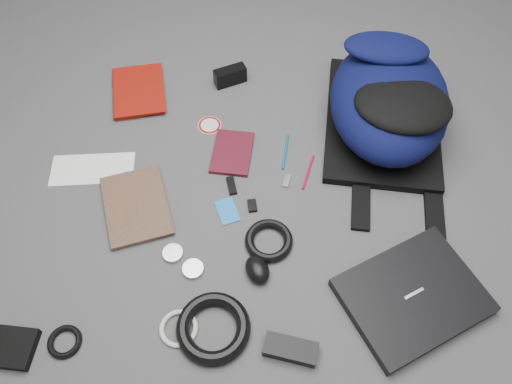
{
  "coord_description": "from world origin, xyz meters",
  "views": [
    {
      "loc": [
        -0.0,
        -0.77,
        1.21
      ],
      "look_at": [
        0.0,
        0.0,
        0.02
      ],
      "focal_mm": 35.0,
      "sensor_mm": 36.0,
      "label": 1
    }
  ],
  "objects_px": {
    "mouse": "(257,270)",
    "power_brick": "(291,349)",
    "comic_book": "(105,214)",
    "pouch": "(14,348)",
    "laptop": "(412,296)",
    "compact_camera": "(230,76)",
    "backpack": "(389,99)",
    "dvd_case": "(232,153)",
    "textbook_red": "(113,94)"
  },
  "relations": [
    {
      "from": "mouse",
      "to": "pouch",
      "type": "xyz_separation_m",
      "value": [
        -0.58,
        -0.2,
        -0.01
      ]
    },
    {
      "from": "laptop",
      "to": "mouse",
      "type": "relative_size",
      "value": 4.05
    },
    {
      "from": "backpack",
      "to": "pouch",
      "type": "bearing_deg",
      "value": -136.57
    },
    {
      "from": "laptop",
      "to": "pouch",
      "type": "bearing_deg",
      "value": 160.21
    },
    {
      "from": "backpack",
      "to": "compact_camera",
      "type": "xyz_separation_m",
      "value": [
        -0.48,
        0.19,
        -0.08
      ]
    },
    {
      "from": "backpack",
      "to": "comic_book",
      "type": "bearing_deg",
      "value": -150.32
    },
    {
      "from": "power_brick",
      "to": "comic_book",
      "type": "bearing_deg",
      "value": 156.85
    },
    {
      "from": "dvd_case",
      "to": "power_brick",
      "type": "distance_m",
      "value": 0.61
    },
    {
      "from": "textbook_red",
      "to": "dvd_case",
      "type": "xyz_separation_m",
      "value": [
        0.4,
        -0.24,
        -0.01
      ]
    },
    {
      "from": "laptop",
      "to": "dvd_case",
      "type": "xyz_separation_m",
      "value": [
        -0.47,
        0.46,
        -0.01
      ]
    },
    {
      "from": "comic_book",
      "to": "power_brick",
      "type": "height_order",
      "value": "power_brick"
    },
    {
      "from": "textbook_red",
      "to": "power_brick",
      "type": "height_order",
      "value": "power_brick"
    },
    {
      "from": "textbook_red",
      "to": "pouch",
      "type": "height_order",
      "value": "same"
    },
    {
      "from": "compact_camera",
      "to": "mouse",
      "type": "bearing_deg",
      "value": -106.03
    },
    {
      "from": "dvd_case",
      "to": "mouse",
      "type": "distance_m",
      "value": 0.4
    },
    {
      "from": "comic_book",
      "to": "dvd_case",
      "type": "bearing_deg",
      "value": 15.06
    },
    {
      "from": "compact_camera",
      "to": "pouch",
      "type": "relative_size",
      "value": 1.1
    },
    {
      "from": "power_brick",
      "to": "pouch",
      "type": "xyz_separation_m",
      "value": [
        -0.66,
        0.01,
        -0.0
      ]
    },
    {
      "from": "backpack",
      "to": "laptop",
      "type": "xyz_separation_m",
      "value": [
        -0.01,
        -0.58,
        -0.1
      ]
    },
    {
      "from": "comic_book",
      "to": "pouch",
      "type": "bearing_deg",
      "value": -129.46
    },
    {
      "from": "pouch",
      "to": "power_brick",
      "type": "bearing_deg",
      "value": -0.5
    },
    {
      "from": "comic_book",
      "to": "power_brick",
      "type": "relative_size",
      "value": 1.87
    },
    {
      "from": "pouch",
      "to": "textbook_red",
      "type": "bearing_deg",
      "value": 82.53
    },
    {
      "from": "backpack",
      "to": "power_brick",
      "type": "xyz_separation_m",
      "value": [
        -0.32,
        -0.71,
        -0.1
      ]
    },
    {
      "from": "mouse",
      "to": "power_brick",
      "type": "height_order",
      "value": "mouse"
    },
    {
      "from": "mouse",
      "to": "comic_book",
      "type": "bearing_deg",
      "value": 134.46
    },
    {
      "from": "comic_book",
      "to": "dvd_case",
      "type": "height_order",
      "value": "comic_book"
    },
    {
      "from": "pouch",
      "to": "comic_book",
      "type": "bearing_deg",
      "value": 67.19
    },
    {
      "from": "power_brick",
      "to": "pouch",
      "type": "distance_m",
      "value": 0.66
    },
    {
      "from": "power_brick",
      "to": "mouse",
      "type": "bearing_deg",
      "value": 124.84
    },
    {
      "from": "textbook_red",
      "to": "mouse",
      "type": "bearing_deg",
      "value": -62.76
    },
    {
      "from": "power_brick",
      "to": "pouch",
      "type": "relative_size",
      "value": 1.32
    },
    {
      "from": "laptop",
      "to": "comic_book",
      "type": "bearing_deg",
      "value": 136.02
    },
    {
      "from": "dvd_case",
      "to": "pouch",
      "type": "xyz_separation_m",
      "value": [
        -0.51,
        -0.59,
        0.01
      ]
    },
    {
      "from": "compact_camera",
      "to": "power_brick",
      "type": "bearing_deg",
      "value": -102.76
    },
    {
      "from": "comic_book",
      "to": "mouse",
      "type": "distance_m",
      "value": 0.46
    },
    {
      "from": "textbook_red",
      "to": "dvd_case",
      "type": "height_order",
      "value": "textbook_red"
    },
    {
      "from": "textbook_red",
      "to": "compact_camera",
      "type": "relative_size",
      "value": 2.12
    },
    {
      "from": "textbook_red",
      "to": "mouse",
      "type": "relative_size",
      "value": 2.73
    },
    {
      "from": "backpack",
      "to": "compact_camera",
      "type": "height_order",
      "value": "backpack"
    },
    {
      "from": "laptop",
      "to": "dvd_case",
      "type": "distance_m",
      "value": 0.66
    },
    {
      "from": "textbook_red",
      "to": "power_brick",
      "type": "bearing_deg",
      "value": -66.18
    },
    {
      "from": "mouse",
      "to": "power_brick",
      "type": "distance_m",
      "value": 0.22
    },
    {
      "from": "laptop",
      "to": "dvd_case",
      "type": "height_order",
      "value": "laptop"
    },
    {
      "from": "backpack",
      "to": "textbook_red",
      "type": "height_order",
      "value": "backpack"
    },
    {
      "from": "mouse",
      "to": "pouch",
      "type": "distance_m",
      "value": 0.61
    },
    {
      "from": "backpack",
      "to": "pouch",
      "type": "height_order",
      "value": "backpack"
    },
    {
      "from": "laptop",
      "to": "pouch",
      "type": "height_order",
      "value": "laptop"
    },
    {
      "from": "backpack",
      "to": "comic_book",
      "type": "relative_size",
      "value": 2.28
    },
    {
      "from": "mouse",
      "to": "compact_camera",
      "type": "bearing_deg",
      "value": 74.09
    }
  ]
}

